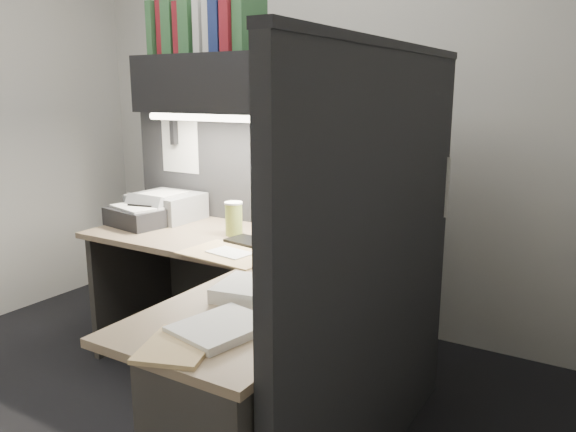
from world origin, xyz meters
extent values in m
plane|color=black|center=(0.00, 0.00, 0.00)|extent=(3.50, 3.50, 0.00)
cube|color=beige|center=(0.00, 1.50, 1.35)|extent=(3.50, 0.04, 2.70)
cube|color=black|center=(0.03, 0.93, 0.80)|extent=(1.90, 0.06, 1.60)
cube|color=black|center=(0.98, 0.18, 0.80)|extent=(0.06, 1.50, 1.60)
cube|color=#7F6B51|center=(0.10, 0.56, 0.71)|extent=(1.70, 0.68, 0.03)
cube|color=#7F6B51|center=(0.65, -0.21, 0.71)|extent=(0.60, 0.85, 0.03)
cube|color=#2F2C29|center=(0.10, 0.86, 0.35)|extent=(1.61, 0.02, 0.70)
cube|color=#2F2C29|center=(-0.70, 0.56, 0.35)|extent=(0.04, 0.61, 0.70)
cube|color=black|center=(0.12, 0.75, 1.50)|extent=(1.55, 0.34, 0.30)
cylinder|color=white|center=(0.12, 0.61, 1.33)|extent=(1.32, 0.04, 0.04)
cube|color=black|center=(0.23, 0.82, 0.77)|extent=(0.42, 0.34, 0.07)
cube|color=black|center=(0.23, 0.82, 0.88)|extent=(0.06, 0.06, 0.12)
cube|color=black|center=(0.23, 0.82, 1.11)|extent=(0.49, 0.22, 0.33)
cube|color=#607BD3|center=(0.23, 0.80, 1.11)|extent=(0.44, 0.17, 0.29)
cube|color=black|center=(0.28, 0.50, 0.74)|extent=(0.45, 0.20, 0.02)
cube|color=navy|center=(0.67, 0.52, 0.73)|extent=(0.25, 0.24, 0.00)
ellipsoid|color=black|center=(0.68, 0.51, 0.75)|extent=(0.10, 0.13, 0.04)
cube|color=beige|center=(0.64, 0.74, 0.77)|extent=(0.23, 0.24, 0.09)
cylinder|color=#BFC24D|center=(0.00, 0.62, 0.81)|extent=(0.10, 0.10, 0.17)
cube|color=gray|center=(-0.56, 0.72, 0.80)|extent=(0.37, 0.32, 0.15)
cube|color=black|center=(-0.58, 0.53, 0.78)|extent=(0.37, 0.32, 0.10)
cube|color=tan|center=(0.20, 0.32, 0.73)|extent=(0.46, 0.32, 0.01)
cube|color=white|center=(0.61, -0.07, 0.76)|extent=(0.31, 0.28, 0.05)
cube|color=white|center=(0.69, -0.37, 0.74)|extent=(0.28, 0.32, 0.03)
cube|color=tan|center=(0.65, -0.52, 0.74)|extent=(0.27, 0.30, 0.01)
cube|color=#2B5630|center=(-0.55, 0.74, 1.79)|extent=(0.04, 0.22, 0.28)
cube|color=maroon|center=(-0.50, 0.77, 1.80)|extent=(0.04, 0.22, 0.30)
cube|color=#2B5630|center=(-0.44, 0.76, 1.80)|extent=(0.07, 0.22, 0.31)
cube|color=maroon|center=(-0.36, 0.76, 1.78)|extent=(0.06, 0.22, 0.27)
cube|color=#2B5630|center=(-0.30, 0.73, 1.79)|extent=(0.07, 0.22, 0.28)
cube|color=#B6B6B1|center=(-0.22, 0.73, 1.78)|extent=(0.04, 0.22, 0.27)
cube|color=#B6B6B1|center=(-0.17, 0.75, 1.79)|extent=(0.05, 0.22, 0.27)
cube|color=#162250|center=(-0.11, 0.73, 1.79)|extent=(0.06, 0.22, 0.28)
cube|color=maroon|center=(-0.04, 0.73, 1.79)|extent=(0.06, 0.22, 0.28)
cube|color=#2B5630|center=(0.02, 0.76, 1.79)|extent=(0.07, 0.22, 0.28)
cube|color=white|center=(0.70, 0.90, 1.05)|extent=(0.21, 0.00, 0.28)
cube|color=white|center=(0.92, 0.90, 1.03)|extent=(0.21, 0.00, 0.28)
cube|color=white|center=(-0.60, 0.90, 1.15)|extent=(0.28, 0.00, 0.34)
cube|color=black|center=(0.95, 0.04, 1.02)|extent=(0.00, 0.18, 0.22)
cube|color=white|center=(0.95, -0.31, 0.95)|extent=(0.00, 0.21, 0.28)
camera|label=1|loc=(1.71, -1.65, 1.47)|focal=35.00mm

